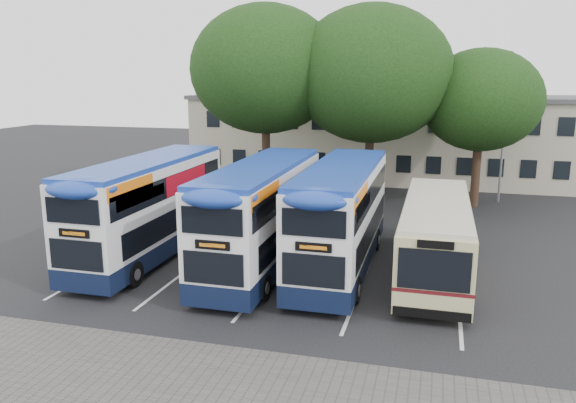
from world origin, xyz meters
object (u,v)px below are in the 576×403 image
(tree_left, at_px, (265,69))
(bus_single, at_px, (436,233))
(bus_dd_left, at_px, (149,204))
(tree_mid, at_px, (372,74))
(lamp_post, at_px, (505,120))
(bus_dd_mid, at_px, (262,211))
(tree_right, at_px, (481,100))
(bus_dd_right, at_px, (341,213))

(tree_left, height_order, bus_single, tree_left)
(bus_dd_left, bearing_deg, tree_mid, 57.89)
(lamp_post, height_order, bus_dd_mid, lamp_post)
(bus_dd_mid, xyz_separation_m, bus_single, (6.77, 1.03, -0.67))
(lamp_post, height_order, tree_mid, tree_mid)
(bus_dd_left, bearing_deg, tree_left, 82.40)
(tree_left, bearing_deg, tree_mid, 6.42)
(tree_right, bearing_deg, tree_left, -171.80)
(bus_dd_mid, bearing_deg, tree_mid, 77.62)
(lamp_post, xyz_separation_m, tree_right, (-1.53, -1.60, 1.19))
(lamp_post, relative_size, tree_right, 0.98)
(tree_right, xyz_separation_m, bus_dd_left, (-13.94, -13.47, -3.93))
(bus_dd_left, bearing_deg, lamp_post, 44.25)
(lamp_post, relative_size, bus_dd_right, 0.89)
(tree_mid, height_order, bus_dd_mid, tree_mid)
(tree_mid, bearing_deg, bus_dd_mid, -102.38)
(tree_mid, distance_m, bus_dd_left, 15.58)
(tree_left, height_order, bus_dd_right, tree_left)
(lamp_post, distance_m, tree_right, 2.51)
(tree_right, bearing_deg, bus_dd_right, -114.19)
(tree_left, distance_m, bus_dd_mid, 13.48)
(bus_dd_left, height_order, bus_single, bus_dd_left)
(lamp_post, height_order, bus_dd_right, lamp_post)
(bus_dd_mid, distance_m, bus_single, 6.88)
(bus_dd_mid, bearing_deg, lamp_post, 55.40)
(bus_single, bearing_deg, bus_dd_right, -173.71)
(bus_dd_mid, relative_size, bus_dd_right, 1.00)
(lamp_post, height_order, tree_right, tree_right)
(bus_dd_left, distance_m, bus_dd_right, 8.17)
(bus_dd_mid, bearing_deg, bus_dd_left, 179.56)
(lamp_post, bearing_deg, bus_single, -104.54)
(tree_left, xyz_separation_m, tree_right, (12.38, 1.78, -1.73))
(lamp_post, xyz_separation_m, bus_dd_right, (-7.32, -14.49, -2.74))
(bus_dd_mid, xyz_separation_m, bus_dd_right, (3.11, 0.62, -0.01))
(bus_dd_right, bearing_deg, tree_mid, 91.84)
(lamp_post, distance_m, bus_dd_left, 21.77)
(bus_dd_right, bearing_deg, bus_dd_left, -175.92)
(lamp_post, distance_m, tree_left, 14.61)
(lamp_post, height_order, bus_single, lamp_post)
(tree_mid, xyz_separation_m, bus_dd_left, (-7.77, -12.39, -5.38))
(tree_left, bearing_deg, bus_single, -46.22)
(tree_mid, distance_m, bus_dd_mid, 13.81)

